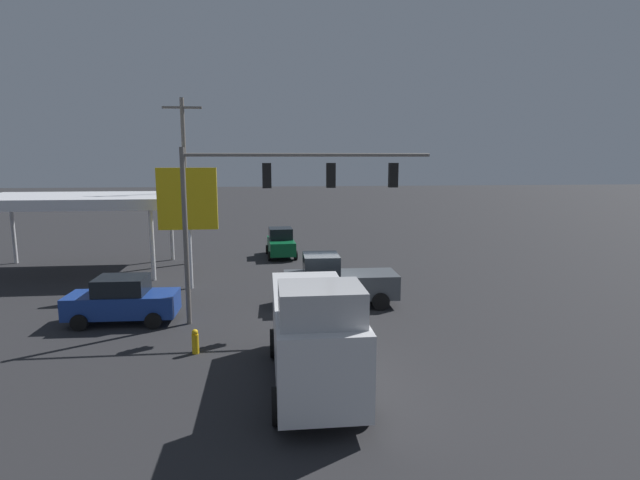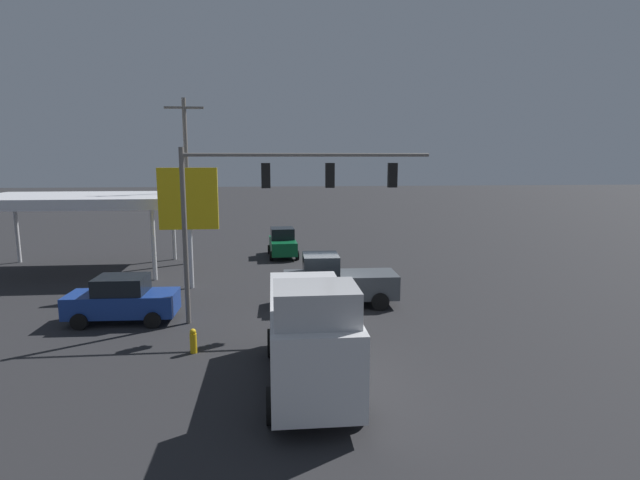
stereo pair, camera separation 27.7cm
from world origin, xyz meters
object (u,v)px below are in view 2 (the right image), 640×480
object	(u,v)px
price_sign	(188,203)
hatchback_crossing	(283,243)
delivery_truck	(310,332)
fire_hydrant	(193,341)
pickup_parked	(337,282)
traffic_signal_assembly	(278,191)
utility_pole	(187,178)
sedan_far	(122,299)

from	to	relation	value
price_sign	hatchback_crossing	world-z (taller)	price_sign
delivery_truck	fire_hydrant	distance (m)	5.03
pickup_parked	traffic_signal_assembly	bearing A→B (deg)	37.81
traffic_signal_assembly	price_sign	world-z (taller)	traffic_signal_assembly
utility_pole	price_sign	distance (m)	6.47
sedan_far	pickup_parked	xyz separation A→B (m)	(-9.17, -1.54, 0.16)
sedan_far	price_sign	bearing A→B (deg)	-108.93
price_sign	delivery_truck	bearing A→B (deg)	113.88
hatchback_crossing	pickup_parked	size ratio (longest dim) A/B	0.74
traffic_signal_assembly	utility_pole	world-z (taller)	utility_pole
traffic_signal_assembly	utility_pole	xyz separation A→B (m)	(5.58, -12.09, 0.07)
utility_pole	pickup_parked	bearing A→B (deg)	129.26
traffic_signal_assembly	utility_pole	distance (m)	13.31
hatchback_crossing	fire_hydrant	world-z (taller)	hatchback_crossing
traffic_signal_assembly	hatchback_crossing	bearing A→B (deg)	-91.83
price_sign	fire_hydrant	bearing A→B (deg)	99.13
hatchback_crossing	sedan_far	size ratio (longest dim) A/B	0.87
utility_pole	delivery_truck	distance (m)	19.79
utility_pole	price_sign	size ratio (longest dim) A/B	1.66
price_sign	delivery_truck	distance (m)	13.46
sedan_far	delivery_truck	world-z (taller)	delivery_truck
price_sign	pickup_parked	distance (m)	8.80
price_sign	delivery_truck	size ratio (longest dim) A/B	0.92
hatchback_crossing	fire_hydrant	size ratio (longest dim) A/B	4.42
utility_pole	sedan_far	bearing A→B (deg)	85.48
hatchback_crossing	sedan_far	xyz separation A→B (m)	(6.94, 13.41, 0.00)
utility_pole	traffic_signal_assembly	bearing A→B (deg)	114.77
traffic_signal_assembly	utility_pole	size ratio (longest dim) A/B	0.96
utility_pole	delivery_truck	bearing A→B (deg)	109.20
sedan_far	pickup_parked	size ratio (longest dim) A/B	0.85
sedan_far	fire_hydrant	bearing A→B (deg)	133.90
sedan_far	utility_pole	bearing A→B (deg)	-93.09
utility_pole	delivery_truck	size ratio (longest dim) A/B	1.53
delivery_truck	pickup_parked	bearing A→B (deg)	167.23
delivery_truck	hatchback_crossing	bearing A→B (deg)	-179.00
traffic_signal_assembly	fire_hydrant	bearing A→B (deg)	47.13
sedan_far	delivery_truck	xyz separation A→B (m)	(-7.30, 6.71, 0.74)
utility_pole	fire_hydrant	xyz separation A→B (m)	(-2.52, 15.38, -5.06)
price_sign	sedan_far	size ratio (longest dim) A/B	1.41
hatchback_crossing	sedan_far	world-z (taller)	hatchback_crossing
fire_hydrant	traffic_signal_assembly	bearing A→B (deg)	-132.87
pickup_parked	fire_hydrant	world-z (taller)	pickup_parked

